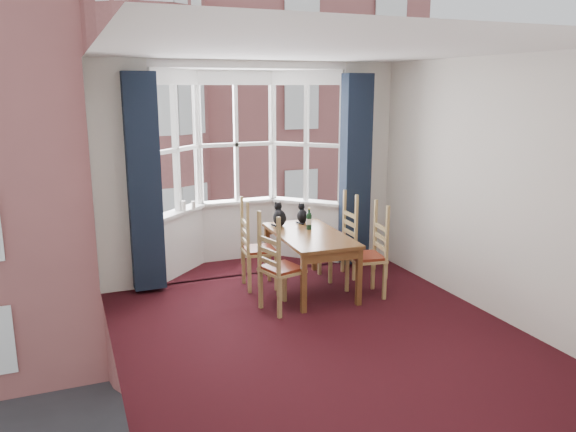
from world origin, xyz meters
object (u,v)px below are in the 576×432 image
chair_left_near (275,271)px  chair_left_far (252,251)px  cat_right (302,215)px  cat_left (279,216)px  chair_right_far (343,242)px  wine_bottle (309,220)px  chair_right_near (373,257)px  candle_short (194,205)px  dining_table (310,240)px  candle_tall (184,206)px

chair_left_near → chair_left_far: bearing=89.7°
cat_right → cat_left: bearing=-175.7°
cat_left → cat_right: bearing=4.3°
chair_right_far → wine_bottle: 0.65m
chair_left_far → chair_right_near: size_ratio=1.00×
wine_bottle → candle_short: 1.62m
dining_table → chair_right_far: bearing=23.8°
cat_right → candle_tall: bearing=155.8°
cat_left → wine_bottle: bearing=-50.6°
wine_bottle → dining_table: bearing=-110.7°
chair_right_far → candle_tall: bearing=154.0°
chair_left_near → chair_right_near: (1.28, 0.05, 0.00)m
cat_left → cat_right: cat_left is taller
dining_table → wine_bottle: wine_bottle is taller
chair_left_far → candle_tall: 1.19m
chair_right_far → wine_bottle: size_ratio=3.37×
chair_right_far → candle_tall: candle_tall is taller
candle_tall → chair_right_far: bearing=-26.0°
dining_table → wine_bottle: bearing=69.3°
chair_left_far → candle_short: size_ratio=8.40×
cat_left → chair_right_far: bearing=-17.9°
chair_right_near → wine_bottle: bearing=130.3°
dining_table → candle_short: size_ratio=13.59×
chair_left_far → candle_short: (-0.52, 0.91, 0.45)m
cat_left → wine_bottle: 0.43m
chair_right_near → cat_left: bearing=130.0°
chair_left_far → cat_left: bearing=24.9°
dining_table → candle_short: (-1.16, 1.23, 0.29)m
chair_right_near → cat_right: cat_right is taller
dining_table → chair_left_far: (-0.64, 0.32, -0.16)m
candle_tall → candle_short: (0.14, 0.03, -0.01)m
dining_table → candle_short: bearing=133.4°
chair_right_far → candle_short: (-1.77, 0.96, 0.45)m
chair_left_far → wine_bottle: size_ratio=3.37×
cat_right → chair_left_far: bearing=-163.5°
chair_right_far → cat_left: cat_left is taller
dining_table → chair_right_far: (0.61, 0.27, -0.16)m
chair_right_near → candle_tall: (-1.94, 1.66, 0.46)m
candle_short → dining_table: bearing=-46.6°
candle_short → chair_right_near: bearing=-43.3°
cat_left → candle_tall: size_ratio=2.46×
dining_table → chair_left_far: 0.74m
dining_table → chair_left_far: chair_left_far is taller
cat_right → candle_short: size_ratio=2.48×
chair_left_near → dining_table: bearing=38.7°
chair_right_near → candle_short: candle_short is taller
chair_right_near → candle_short: size_ratio=8.40×
candle_short → cat_right: bearing=-27.5°
candle_tall → candle_short: 0.14m
chair_right_far → chair_right_near: bearing=-88.0°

